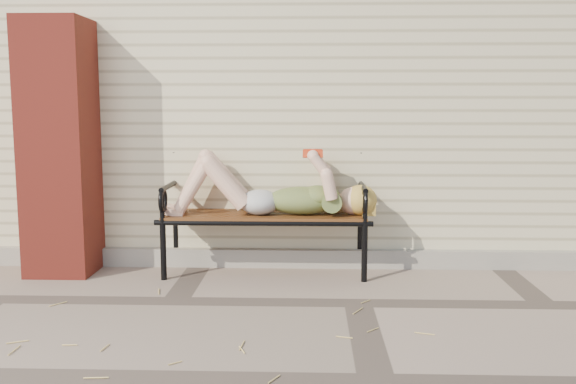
{
  "coord_description": "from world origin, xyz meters",
  "views": [
    {
      "loc": [
        -0.33,
        -4.22,
        1.33
      ],
      "look_at": [
        -0.5,
        0.62,
        0.68
      ],
      "focal_mm": 40.0,
      "sensor_mm": 36.0,
      "label": 1
    }
  ],
  "objects": [
    {
      "name": "house_wall",
      "position": [
        0.0,
        3.0,
        1.5
      ],
      "size": [
        8.0,
        4.0,
        3.0
      ],
      "primitive_type": "cube",
      "color": "beige",
      "rests_on": "ground"
    },
    {
      "name": "reading_woman",
      "position": [
        -0.67,
        0.75,
        0.67
      ],
      "size": [
        1.65,
        0.37,
        0.52
      ],
      "color": "#093440",
      "rests_on": "ground"
    },
    {
      "name": "ground",
      "position": [
        0.0,
        0.0,
        0.0
      ],
      "size": [
        80.0,
        80.0,
        0.0
      ],
      "primitive_type": "plane",
      "color": "gray",
      "rests_on": "ground"
    },
    {
      "name": "straw_scatter",
      "position": [
        -0.78,
        -0.61,
        0.01
      ],
      "size": [
        3.0,
        1.45,
        0.01
      ],
      "color": "#D4B767",
      "rests_on": "ground"
    },
    {
      "name": "brick_pillar",
      "position": [
        -2.3,
        0.75,
        1.0
      ],
      "size": [
        0.5,
        0.5,
        2.0
      ],
      "primitive_type": "cube",
      "color": "maroon",
      "rests_on": "ground"
    },
    {
      "name": "foundation_strip",
      "position": [
        0.0,
        0.97,
        0.07
      ],
      "size": [
        8.0,
        0.1,
        0.15
      ],
      "primitive_type": "cube",
      "color": "gray",
      "rests_on": "ground"
    },
    {
      "name": "garden_bench",
      "position": [
        -0.68,
        0.89,
        0.63
      ],
      "size": [
        1.74,
        0.69,
        1.13
      ],
      "color": "black",
      "rests_on": "ground"
    }
  ]
}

